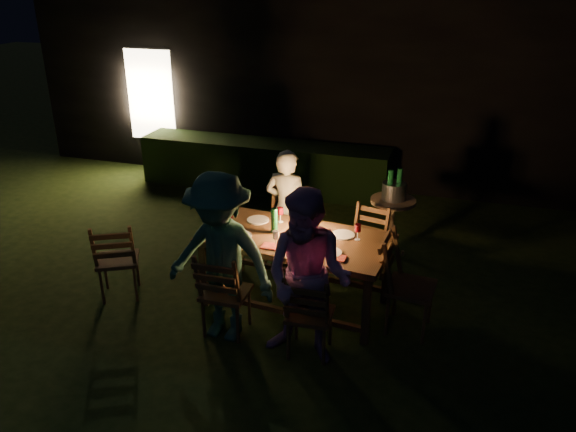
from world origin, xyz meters
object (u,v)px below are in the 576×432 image
(chair_near_right, at_px, (309,328))
(chair_end, at_px, (408,301))
(chair_far_left, at_px, (285,243))
(chair_far_right, at_px, (364,260))
(person_opp_right, at_px, (308,279))
(bottle_table, at_px, (274,221))
(dining_table, at_px, (296,243))
(bottle_bucket_a, at_px, (390,188))
(bottle_bucket_b, at_px, (399,187))
(person_house_side, at_px, (287,209))
(chair_spare, at_px, (119,273))
(lantern, at_px, (302,222))
(chair_near_left, at_px, (226,307))
(person_opp_left, at_px, (220,259))
(side_table, at_px, (393,206))
(ice_bucket, at_px, (394,191))

(chair_near_right, relative_size, chair_end, 0.88)
(chair_far_left, distance_m, chair_end, 1.85)
(chair_far_right, height_order, person_opp_right, person_opp_right)
(chair_far_left, bearing_deg, chair_far_right, 174.52)
(chair_end, relative_size, bottle_table, 3.83)
(chair_near_right, bearing_deg, dining_table, 112.60)
(bottle_table, xyz_separation_m, bottle_bucket_a, (1.02, 1.45, -0.04))
(chair_end, distance_m, bottle_bucket_b, 1.81)
(chair_far_right, xyz_separation_m, person_house_side, (-0.99, 0.15, 0.46))
(chair_spare, xyz_separation_m, lantern, (1.99, 0.48, 0.68))
(chair_near_left, height_order, lantern, lantern)
(chair_spare, distance_m, person_house_side, 2.08)
(chair_far_left, xyz_separation_m, person_opp_left, (-0.15, -1.58, 0.56))
(dining_table, height_order, bottle_bucket_a, bottle_bucket_a)
(chair_far_left, relative_size, lantern, 2.96)
(chair_near_right, bearing_deg, chair_spare, 168.41)
(side_table, bearing_deg, dining_table, -118.55)
(chair_near_left, bearing_deg, person_house_side, 83.52)
(person_house_side, bearing_deg, person_opp_right, 118.76)
(bottle_bucket_a, relative_size, bottle_bucket_b, 1.00)
(chair_near_left, height_order, bottle_bucket_a, bottle_bucket_a)
(person_house_side, xyz_separation_m, bottle_bucket_a, (1.15, 0.62, 0.18))
(person_opp_left, xyz_separation_m, bottle_bucket_b, (1.40, 2.33, 0.06))
(dining_table, relative_size, side_table, 2.69)
(chair_end, height_order, lantern, lantern)
(chair_far_right, xyz_separation_m, ice_bucket, (0.20, 0.80, 0.59))
(chair_spare, relative_size, person_house_side, 0.66)
(dining_table, relative_size, chair_far_left, 2.00)
(chair_spare, bearing_deg, chair_near_right, -36.62)
(chair_far_left, distance_m, person_house_side, 0.44)
(chair_near_right, xyz_separation_m, chair_spare, (-2.32, 0.37, 0.01))
(side_table, xyz_separation_m, ice_bucket, (0.00, 0.00, 0.20))
(lantern, xyz_separation_m, bottle_table, (-0.30, -0.02, -0.02))
(bottle_bucket_a, bearing_deg, chair_spare, -144.81)
(chair_far_left, relative_size, chair_far_right, 1.10)
(chair_far_right, distance_m, ice_bucket, 1.02)
(dining_table, distance_m, bottle_bucket_b, 1.80)
(chair_spare, height_order, person_house_side, person_house_side)
(ice_bucket, bearing_deg, chair_near_left, -120.94)
(chair_near_left, bearing_deg, lantern, 52.20)
(bottle_bucket_b, bearing_deg, chair_far_left, -149.19)
(chair_far_right, distance_m, bottle_bucket_a, 1.01)
(chair_far_right, relative_size, bottle_table, 3.36)
(dining_table, bearing_deg, person_opp_left, -118.76)
(ice_bucket, xyz_separation_m, bottle_bucket_b, (0.05, 0.04, 0.05))
(chair_far_left, height_order, chair_end, chair_end)
(lantern, bearing_deg, person_opp_right, -70.72)
(dining_table, height_order, lantern, lantern)
(chair_spare, bearing_deg, person_house_side, 12.06)
(chair_near_right, bearing_deg, chair_far_left, 112.55)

